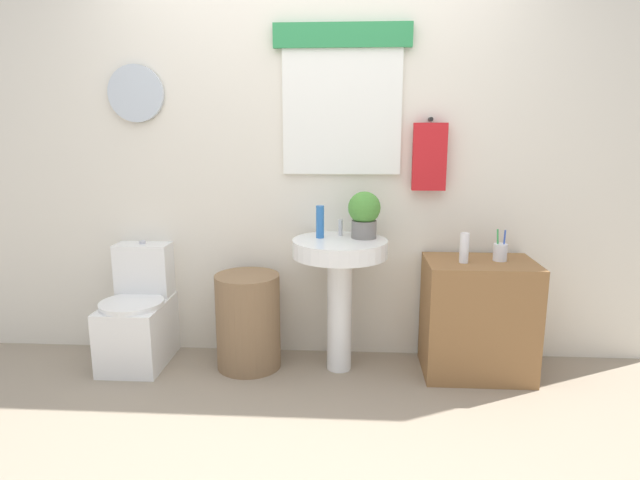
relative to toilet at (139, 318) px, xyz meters
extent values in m
plane|color=gray|center=(1.06, -0.88, -0.29)|extent=(8.00, 8.00, 0.00)
cube|color=silver|center=(1.06, 0.27, 1.01)|extent=(4.40, 0.10, 2.60)
cube|color=white|center=(1.25, 0.20, 1.26)|extent=(0.71, 0.03, 0.74)
cube|color=#2D894C|center=(1.25, 0.19, 1.69)|extent=(0.81, 0.04, 0.14)
cylinder|color=silver|center=(0.00, 0.20, 1.37)|extent=(0.34, 0.03, 0.34)
cylinder|color=black|center=(1.78, 0.19, 1.21)|extent=(0.02, 0.06, 0.02)
cube|color=red|center=(1.78, 0.17, 0.99)|extent=(0.20, 0.05, 0.40)
cube|color=white|center=(0.00, -0.03, -0.09)|extent=(0.36, 0.50, 0.39)
cylinder|color=white|center=(0.00, -0.09, 0.12)|extent=(0.38, 0.38, 0.03)
cube|color=white|center=(0.00, 0.14, 0.28)|extent=(0.34, 0.18, 0.34)
cylinder|color=silver|center=(0.00, 0.14, 0.46)|extent=(0.04, 0.04, 0.02)
cylinder|color=#846647|center=(0.70, -0.03, 0.01)|extent=(0.39, 0.39, 0.58)
cylinder|color=white|center=(1.25, -0.03, 0.07)|extent=(0.15, 0.15, 0.71)
cylinder|color=white|center=(1.25, -0.03, 0.47)|extent=(0.56, 0.56, 0.10)
cylinder|color=silver|center=(1.25, 0.09, 0.57)|extent=(0.03, 0.03, 0.10)
cube|color=olive|center=(2.07, -0.03, 0.06)|extent=(0.63, 0.44, 0.69)
cylinder|color=#2D6BB7|center=(1.13, 0.02, 0.62)|extent=(0.05, 0.05, 0.19)
cylinder|color=slate|center=(1.39, 0.03, 0.58)|extent=(0.15, 0.15, 0.10)
sphere|color=#4C8E38|center=(1.39, 0.03, 0.70)|extent=(0.19, 0.19, 0.19)
cylinder|color=white|center=(1.96, -0.07, 0.49)|extent=(0.05, 0.05, 0.17)
cylinder|color=silver|center=(2.18, -0.01, 0.46)|extent=(0.08, 0.08, 0.10)
cylinder|color=blue|center=(2.20, -0.02, 0.50)|extent=(0.02, 0.04, 0.18)
cylinder|color=green|center=(2.17, -0.02, 0.50)|extent=(0.02, 0.04, 0.18)
camera|label=1|loc=(1.32, -3.09, 1.17)|focal=29.98mm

